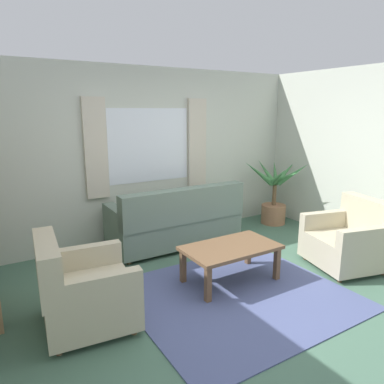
% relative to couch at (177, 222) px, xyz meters
% --- Properties ---
extents(ground_plane, '(6.24, 6.24, 0.00)m').
position_rel_couch_xyz_m(ground_plane, '(-0.14, -1.63, -0.37)').
color(ground_plane, '#476B56').
extents(wall_back, '(5.32, 0.12, 2.60)m').
position_rel_couch_xyz_m(wall_back, '(-0.14, 0.63, 0.93)').
color(wall_back, beige).
rests_on(wall_back, ground_plane).
extents(window_with_curtains, '(1.98, 0.07, 1.40)m').
position_rel_couch_xyz_m(window_with_curtains, '(-0.14, 0.55, 1.08)').
color(window_with_curtains, white).
extents(area_rug, '(2.26, 2.04, 0.01)m').
position_rel_couch_xyz_m(area_rug, '(-0.14, -1.63, -0.36)').
color(area_rug, '#4C5684').
rests_on(area_rug, ground_plane).
extents(couch, '(1.90, 0.82, 0.92)m').
position_rel_couch_xyz_m(couch, '(0.00, 0.00, 0.00)').
color(couch, slate).
rests_on(couch, ground_plane).
extents(armchair_left, '(0.90, 0.92, 0.88)m').
position_rel_couch_xyz_m(armchair_left, '(-1.72, -1.30, -0.01)').
color(armchair_left, '#BCB293').
rests_on(armchair_left, ground_plane).
extents(armchair_right, '(1.00, 1.02, 0.88)m').
position_rel_couch_xyz_m(armchair_right, '(1.53, -1.77, -0.01)').
color(armchair_right, '#BCB293').
rests_on(armchair_right, ground_plane).
extents(coffee_table, '(1.10, 0.64, 0.44)m').
position_rel_couch_xyz_m(coffee_table, '(-0.01, -1.31, 0.01)').
color(coffee_table, brown).
rests_on(coffee_table, ground_plane).
extents(potted_plant, '(1.15, 1.11, 1.13)m').
position_rel_couch_xyz_m(potted_plant, '(2.00, 0.06, 0.12)').
color(potted_plant, '#9E6B4C').
rests_on(potted_plant, ground_plane).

